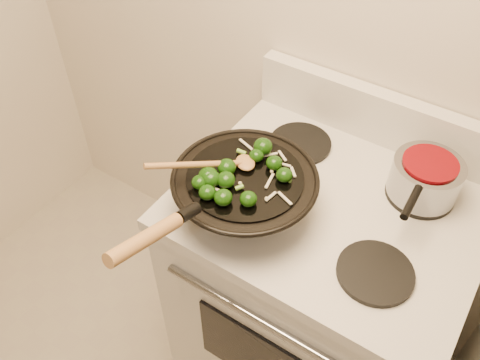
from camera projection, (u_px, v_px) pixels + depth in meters
The scene contains 5 objects.
stove at pixel (315, 293), 1.66m from camera, with size 0.78×0.67×1.08m.
wok at pixel (244, 191), 1.26m from camera, with size 0.36×0.60×0.25m.
stirfry at pixel (235, 175), 1.21m from camera, with size 0.23×0.25×0.04m.
wooden_spoon at pixel (218, 164), 1.22m from camera, with size 0.19×0.24×0.08m.
saucepan at pixel (425, 178), 1.30m from camera, with size 0.18×0.29×0.11m.
Camera 1 is at (-0.01, 0.29, 1.92)m, focal length 38.00 mm.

